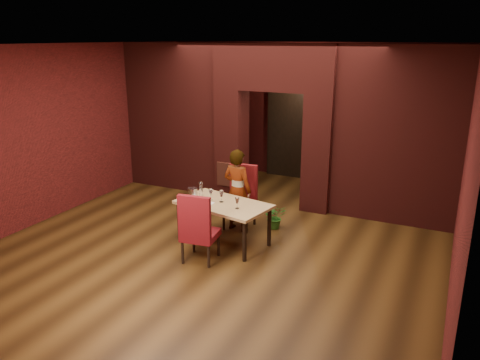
% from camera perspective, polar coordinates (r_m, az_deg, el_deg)
% --- Properties ---
extents(floor, '(8.00, 8.00, 0.00)m').
position_cam_1_polar(floor, '(8.15, -1.27, -6.92)').
color(floor, '#472D11').
rests_on(floor, ground).
extents(ceiling, '(7.00, 8.00, 0.04)m').
position_cam_1_polar(ceiling, '(7.44, -1.43, 16.20)').
color(ceiling, silver).
rests_on(ceiling, ground).
extents(wall_back, '(7.00, 0.04, 3.20)m').
position_cam_1_polar(wall_back, '(11.29, 7.96, 8.20)').
color(wall_back, maroon).
rests_on(wall_back, ground).
extents(wall_front, '(7.00, 0.04, 3.20)m').
position_cam_1_polar(wall_front, '(4.61, -24.56, -6.42)').
color(wall_front, maroon).
rests_on(wall_front, ground).
extents(wall_left, '(0.04, 8.00, 3.20)m').
position_cam_1_polar(wall_left, '(9.71, -20.21, 5.87)').
color(wall_left, maroon).
rests_on(wall_left, ground).
extents(wall_right, '(0.04, 8.00, 3.20)m').
position_cam_1_polar(wall_right, '(6.85, 25.76, 0.85)').
color(wall_right, maroon).
rests_on(wall_right, ground).
extents(pillar_left, '(0.55, 0.55, 2.30)m').
position_cam_1_polar(pillar_left, '(9.90, -1.00, 4.46)').
color(pillar_left, maroon).
rests_on(pillar_left, ground).
extents(pillar_right, '(0.55, 0.55, 2.30)m').
position_cam_1_polar(pillar_right, '(9.23, 9.63, 3.28)').
color(pillar_right, maroon).
rests_on(pillar_right, ground).
extents(lintel, '(2.45, 0.55, 0.90)m').
position_cam_1_polar(lintel, '(9.29, 4.35, 13.56)').
color(lintel, maroon).
rests_on(lintel, ground).
extents(wing_wall_left, '(2.28, 0.35, 3.20)m').
position_cam_1_polar(wing_wall_left, '(10.51, -7.98, 7.54)').
color(wing_wall_left, maroon).
rests_on(wing_wall_left, ground).
extents(wing_wall_right, '(2.28, 0.35, 3.20)m').
position_cam_1_polar(wing_wall_right, '(8.86, 18.60, 5.04)').
color(wing_wall_right, maroon).
rests_on(wing_wall_right, ground).
extents(vent_panel, '(0.40, 0.03, 0.50)m').
position_cam_1_polar(vent_panel, '(9.79, -1.75, 0.69)').
color(vent_panel, '#9C432D').
rests_on(vent_panel, ground).
extents(rear_door, '(0.90, 0.08, 2.10)m').
position_cam_1_polar(rear_door, '(11.45, 5.85, 5.61)').
color(rear_door, black).
rests_on(rear_door, ground).
extents(rear_door_frame, '(1.02, 0.04, 2.22)m').
position_cam_1_polar(rear_door_frame, '(11.42, 5.78, 5.57)').
color(rear_door_frame, black).
rests_on(rear_door_frame, ground).
extents(dining_table, '(1.64, 1.11, 0.71)m').
position_cam_1_polar(dining_table, '(7.80, -2.02, -5.24)').
color(dining_table, tan).
rests_on(dining_table, ground).
extents(chair_far, '(0.55, 0.55, 1.13)m').
position_cam_1_polar(chair_far, '(8.34, -0.07, -2.17)').
color(chair_far, maroon).
rests_on(chair_far, ground).
extents(chair_near, '(0.57, 0.57, 1.11)m').
position_cam_1_polar(chair_near, '(7.16, -4.86, -5.65)').
color(chair_near, maroon).
rests_on(chair_near, ground).
extents(person_seated, '(0.57, 0.41, 1.47)m').
position_cam_1_polar(person_seated, '(8.20, -0.32, -1.24)').
color(person_seated, beige).
rests_on(person_seated, ground).
extents(wine_glass_a, '(0.08, 0.08, 0.19)m').
position_cam_1_polar(wine_glass_a, '(7.76, -3.58, -1.81)').
color(wine_glass_a, white).
rests_on(wine_glass_a, dining_table).
extents(wine_glass_b, '(0.08, 0.08, 0.20)m').
position_cam_1_polar(wine_glass_b, '(7.68, -2.28, -2.00)').
color(wine_glass_b, white).
rests_on(wine_glass_b, dining_table).
extents(wine_glass_c, '(0.07, 0.07, 0.18)m').
position_cam_1_polar(wine_glass_c, '(7.39, -0.34, -2.83)').
color(wine_glass_c, white).
rests_on(wine_glass_c, dining_table).
extents(tasting_sheet, '(0.33, 0.25, 0.00)m').
position_cam_1_polar(tasting_sheet, '(7.66, -4.51, -2.85)').
color(tasting_sheet, white).
rests_on(tasting_sheet, dining_table).
extents(wine_bucket, '(0.16, 0.16, 0.20)m').
position_cam_1_polar(wine_bucket, '(7.83, -5.79, -1.69)').
color(wine_bucket, '#AAAAB0').
rests_on(wine_bucket, dining_table).
extents(water_bottle, '(0.06, 0.06, 0.27)m').
position_cam_1_polar(water_bottle, '(7.93, -4.78, -1.12)').
color(water_bottle, white).
rests_on(water_bottle, dining_table).
extents(potted_plant, '(0.52, 0.51, 0.44)m').
position_cam_1_polar(potted_plant, '(8.44, 4.28, -4.48)').
color(potted_plant, '#26661C').
rests_on(potted_plant, ground).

